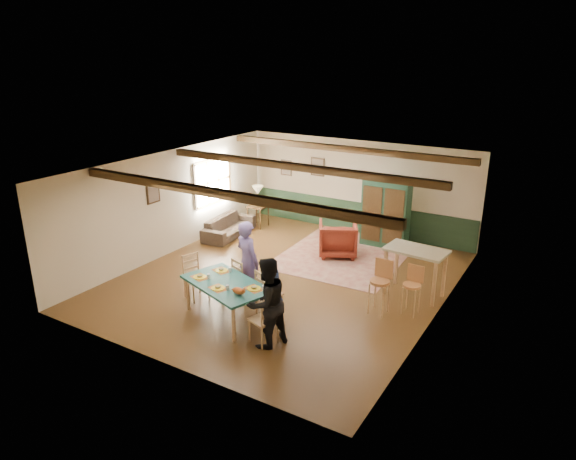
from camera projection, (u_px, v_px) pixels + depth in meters
The scene contains 35 objects.
floor at pixel (286, 279), 12.03m from camera, with size 8.00×8.00×0.00m, color #462B13.
wall_back at pixel (358, 187), 14.82m from camera, with size 7.00×0.02×2.70m, color beige.
wall_left at pixel (171, 202), 13.29m from camera, with size 0.02×8.00×2.70m, color beige.
wall_right at pixel (441, 255), 9.88m from camera, with size 0.02×8.00×2.70m, color beige.
ceiling at pixel (286, 166), 11.14m from camera, with size 7.00×8.00×0.02m, color white.
wainscot_back at pixel (356, 217), 15.10m from camera, with size 6.95×0.03×0.90m, color #1A301D.
ceiling_beam_front at pixel (220, 194), 9.31m from camera, with size 6.95×0.16×0.16m, color black.
ceiling_beam_mid at pixel (295, 167), 11.49m from camera, with size 6.95×0.16×0.16m, color black.
ceiling_beam_back at pixel (344, 149), 13.60m from camera, with size 6.95×0.16×0.16m, color black.
window_left at pixel (213, 182), 14.58m from camera, with size 0.06×1.60×1.30m, color white, non-canonical shape.
picture_left_wall at pixel (153, 193), 12.66m from camera, with size 0.04×0.42×0.52m, color gray, non-canonical shape.
picture_back_a at pixel (318, 167), 15.28m from camera, with size 0.45×0.04×0.55m, color gray, non-canonical shape.
picture_back_b at pixel (286, 168), 15.87m from camera, with size 0.38×0.04×0.48m, color gray, non-canonical shape.
dining_table at pixel (227, 301), 10.15m from camera, with size 1.84×1.02×0.77m, color #1B5551, non-canonical shape.
dining_chair_far_left at pixel (245, 279), 10.86m from camera, with size 0.43×0.45×0.97m, color tan, non-canonical shape.
dining_chair_far_right at pixel (269, 292), 10.27m from camera, with size 0.43×0.45×0.97m, color tan, non-canonical shape.
dining_chair_end_left at pixel (196, 277), 10.96m from camera, with size 0.43×0.45×0.97m, color tan, non-canonical shape.
dining_chair_end_right at pixel (263, 318), 9.27m from camera, with size 0.43×0.45×0.97m, color tan, non-canonical shape.
person_man at pixel (248, 261), 10.78m from camera, with size 0.64×0.42×1.77m, color slate.
person_woman at pixel (267, 303), 9.08m from camera, with size 0.82×0.64×1.69m, color black.
person_child at pixel (272, 290), 10.31m from camera, with size 0.50×0.33×1.03m, color #243E92.
cat at pixel (238, 290), 9.53m from camera, with size 0.37×0.14×0.18m, color orange, non-canonical shape.
place_setting_near_left at pixel (200, 275), 10.25m from camera, with size 0.41×0.31×0.11m, color yellow, non-canonical shape.
place_setting_near_center at pixel (218, 286), 9.77m from camera, with size 0.41×0.31×0.11m, color yellow, non-canonical shape.
place_setting_far_left at pixel (221, 268), 10.57m from camera, with size 0.41×0.31×0.11m, color yellow, non-canonical shape.
place_setting_far_right at pixel (254, 286), 9.76m from camera, with size 0.41×0.31×0.11m, color yellow, non-canonical shape.
area_rug at pixel (344, 255), 13.42m from camera, with size 2.99×3.55×0.01m, color #C5AE8F.
armoire at pixel (386, 212), 13.81m from camera, with size 1.38×0.55×1.95m, color #163927.
armchair at pixel (338, 239), 13.33m from camera, with size 0.95×0.98×0.89m, color #521610.
sofa at pixel (229, 226), 14.82m from camera, with size 1.92×0.75×0.56m, color #362A21.
end_table at pixel (258, 216), 15.56m from camera, with size 0.54×0.54×0.66m, color black, non-canonical shape.
table_lamp at pixel (258, 196), 15.36m from camera, with size 0.34×0.34×0.61m, color beige, non-canonical shape.
counter_table at pixel (414, 272), 11.10m from camera, with size 1.28×0.75×1.07m, color #C0B995, non-canonical shape.
bar_stool_left at pixel (379, 288), 10.29m from camera, with size 0.40×0.44×1.13m, color #C07D4A, non-canonical shape.
bar_stool_right at pixel (411, 291), 10.29m from camera, with size 0.36×0.40×1.01m, color #C07D4A, non-canonical shape.
Camera 1 is at (5.71, -9.38, 5.05)m, focal length 32.00 mm.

